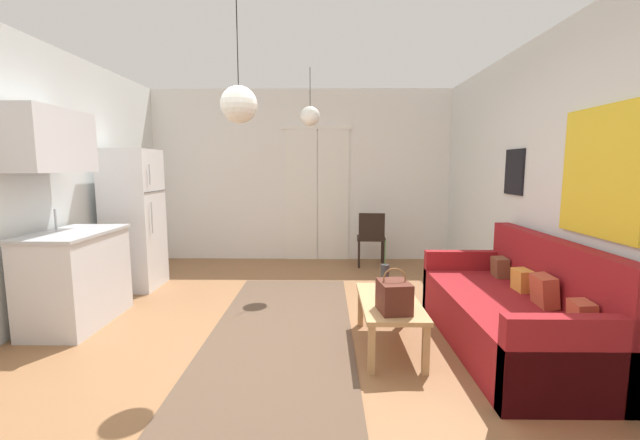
% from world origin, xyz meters
% --- Properties ---
extents(ground_plane, '(5.32, 7.30, 0.10)m').
position_xyz_m(ground_plane, '(0.00, 0.00, -0.05)').
color(ground_plane, '#8E603D').
extents(wall_back, '(4.92, 0.13, 2.71)m').
position_xyz_m(wall_back, '(0.01, 3.40, 1.34)').
color(wall_back, white).
rests_on(wall_back, ground_plane).
extents(wall_right, '(0.12, 6.90, 2.71)m').
position_xyz_m(wall_right, '(2.41, 0.00, 1.35)').
color(wall_right, silver).
rests_on(wall_right, ground_plane).
extents(area_rug, '(1.27, 3.65, 0.01)m').
position_xyz_m(area_rug, '(-0.01, 0.20, 0.01)').
color(area_rug, brown).
rests_on(area_rug, ground_plane).
extents(couch, '(0.88, 1.99, 0.92)m').
position_xyz_m(couch, '(1.96, 0.07, 0.29)').
color(couch, maroon).
rests_on(couch, ground_plane).
extents(coffee_table, '(0.47, 0.99, 0.40)m').
position_xyz_m(coffee_table, '(0.91, 0.07, 0.35)').
color(coffee_table, tan).
rests_on(coffee_table, ground_plane).
extents(bamboo_vase, '(0.07, 0.07, 0.45)m').
position_xyz_m(bamboo_vase, '(0.91, 0.36, 0.52)').
color(bamboo_vase, '#2D2D33').
rests_on(bamboo_vase, coffee_table).
extents(handbag, '(0.25, 0.30, 0.34)m').
position_xyz_m(handbag, '(0.90, -0.20, 0.52)').
color(handbag, '#512319').
rests_on(handbag, coffee_table).
extents(refrigerator, '(0.58, 0.63, 1.71)m').
position_xyz_m(refrigerator, '(-1.98, 1.75, 0.85)').
color(refrigerator, white).
rests_on(refrigerator, ground_plane).
extents(kitchen_counter, '(0.59, 1.03, 2.02)m').
position_xyz_m(kitchen_counter, '(-2.02, 0.55, 0.77)').
color(kitchen_counter, silver).
rests_on(kitchen_counter, ground_plane).
extents(accent_chair, '(0.45, 0.43, 0.82)m').
position_xyz_m(accent_chair, '(1.07, 2.83, 0.47)').
color(accent_chair, black).
rests_on(accent_chair, ground_plane).
extents(pendant_lamp_near, '(0.28, 0.28, 0.89)m').
position_xyz_m(pendant_lamp_near, '(-0.27, -0.06, 1.96)').
color(pendant_lamp_near, black).
extents(pendant_lamp_far, '(0.25, 0.25, 0.71)m').
position_xyz_m(pendant_lamp_far, '(0.19, 1.99, 2.12)').
color(pendant_lamp_far, black).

